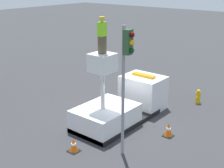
{
  "coord_description": "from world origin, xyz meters",
  "views": [
    {
      "loc": [
        -12.15,
        -9.58,
        7.53
      ],
      "look_at": [
        -1.75,
        -1.1,
        2.91
      ],
      "focal_mm": 50.0,
      "sensor_mm": 36.0,
      "label": 1
    }
  ],
  "objects_px": {
    "fire_hydrant": "(198,97)",
    "traffic_cone_curbside": "(169,130)",
    "bucket_truck": "(123,104)",
    "traffic_light_pole": "(126,67)",
    "traffic_cone_rear": "(74,145)",
    "worker": "(102,35)"
  },
  "relations": [
    {
      "from": "traffic_light_pole",
      "to": "traffic_cone_rear",
      "type": "distance_m",
      "value": 4.41
    },
    {
      "from": "bucket_truck",
      "to": "traffic_cone_rear",
      "type": "relative_size",
      "value": 9.11
    },
    {
      "from": "fire_hydrant",
      "to": "traffic_cone_curbside",
      "type": "bearing_deg",
      "value": -171.79
    },
    {
      "from": "fire_hydrant",
      "to": "traffic_light_pole",
      "type": "bearing_deg",
      "value": -179.61
    },
    {
      "from": "traffic_light_pole",
      "to": "traffic_cone_curbside",
      "type": "height_order",
      "value": "traffic_light_pole"
    },
    {
      "from": "traffic_light_pole",
      "to": "traffic_cone_rear",
      "type": "height_order",
      "value": "traffic_light_pole"
    },
    {
      "from": "fire_hydrant",
      "to": "traffic_cone_curbside",
      "type": "relative_size",
      "value": 1.24
    },
    {
      "from": "traffic_cone_rear",
      "to": "bucket_truck",
      "type": "bearing_deg",
      "value": 5.08
    },
    {
      "from": "bucket_truck",
      "to": "fire_hydrant",
      "type": "xyz_separation_m",
      "value": [
        4.76,
        -2.28,
        -0.41
      ]
    },
    {
      "from": "bucket_truck",
      "to": "fire_hydrant",
      "type": "height_order",
      "value": "bucket_truck"
    },
    {
      "from": "bucket_truck",
      "to": "traffic_cone_rear",
      "type": "distance_m",
      "value": 4.25
    },
    {
      "from": "worker",
      "to": "fire_hydrant",
      "type": "height_order",
      "value": "worker"
    },
    {
      "from": "bucket_truck",
      "to": "traffic_cone_curbside",
      "type": "xyz_separation_m",
      "value": [
        -0.22,
        -2.99,
        -0.5
      ]
    },
    {
      "from": "bucket_truck",
      "to": "fire_hydrant",
      "type": "bearing_deg",
      "value": -25.56
    },
    {
      "from": "fire_hydrant",
      "to": "traffic_cone_curbside",
      "type": "xyz_separation_m",
      "value": [
        -4.98,
        -0.72,
        -0.09
      ]
    },
    {
      "from": "bucket_truck",
      "to": "traffic_light_pole",
      "type": "distance_m",
      "value": 4.93
    },
    {
      "from": "bucket_truck",
      "to": "worker",
      "type": "height_order",
      "value": "worker"
    },
    {
      "from": "worker",
      "to": "fire_hydrant",
      "type": "relative_size",
      "value": 1.92
    },
    {
      "from": "fire_hydrant",
      "to": "bucket_truck",
      "type": "bearing_deg",
      "value": 154.44
    },
    {
      "from": "traffic_light_pole",
      "to": "traffic_cone_curbside",
      "type": "xyz_separation_m",
      "value": [
        2.72,
        -0.67,
        -3.7
      ]
    },
    {
      "from": "worker",
      "to": "traffic_cone_rear",
      "type": "height_order",
      "value": "worker"
    },
    {
      "from": "traffic_cone_rear",
      "to": "fire_hydrant",
      "type": "bearing_deg",
      "value": -11.99
    }
  ]
}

